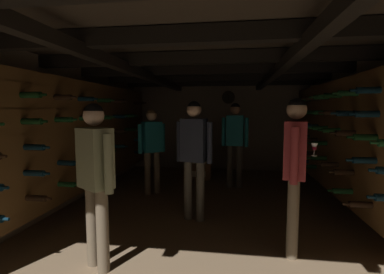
{
  "coord_description": "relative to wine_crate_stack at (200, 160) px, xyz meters",
  "views": [
    {
      "loc": [
        0.42,
        -4.29,
        1.58
      ],
      "look_at": [
        -0.24,
        0.15,
        1.15
      ],
      "focal_mm": 26.34,
      "sensor_mm": 36.0,
      "label": 1
    }
  ],
  "objects": [
    {
      "name": "wine_crate_stack",
      "position": [
        0.0,
        0.0,
        0.0
      ],
      "size": [
        0.52,
        0.35,
        0.9
      ],
      "color": "brown",
      "rests_on": "ground_plane"
    },
    {
      "name": "person_guest_far_left",
      "position": [
        -0.76,
        -1.26,
        0.51
      ],
      "size": [
        0.43,
        0.44,
        1.59
      ],
      "color": "brown",
      "rests_on": "ground_plane"
    },
    {
      "name": "person_host_center",
      "position": [
        0.21,
        -2.42,
        0.59
      ],
      "size": [
        0.53,
        0.29,
        1.7
      ],
      "color": "#4C473D",
      "rests_on": "ground_plane"
    },
    {
      "name": "display_bottle",
      "position": [
        -0.04,
        0.0,
        0.59
      ],
      "size": [
        0.08,
        0.08,
        0.35
      ],
      "color": "#143819",
      "rests_on": "wine_crate_stack"
    },
    {
      "name": "room_shell",
      "position": [
        0.34,
        -1.76,
        0.98
      ],
      "size": [
        4.72,
        6.52,
        2.41
      ],
      "color": "gray",
      "rests_on": "ground_plane"
    },
    {
      "name": "person_guest_near_right",
      "position": [
        1.41,
        -3.23,
        0.59
      ],
      "size": [
        0.33,
        0.53,
        1.7
      ],
      "color": "brown",
      "rests_on": "ground_plane"
    },
    {
      "name": "person_guest_near_left",
      "position": [
        -0.57,
        -3.8,
        0.54
      ],
      "size": [
        0.47,
        0.37,
        1.64
      ],
      "color": "brown",
      "rests_on": "ground_plane"
    },
    {
      "name": "ground_plane",
      "position": [
        0.34,
        -2.03,
        -0.45
      ],
      "size": [
        8.4,
        8.4,
        0.0
      ],
      "primitive_type": "plane",
      "color": "#8C7051"
    },
    {
      "name": "person_guest_far_right",
      "position": [
        0.78,
        -0.59,
        0.6
      ],
      "size": [
        0.54,
        0.33,
        1.72
      ],
      "color": "#4C473D",
      "rests_on": "ground_plane"
    }
  ]
}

